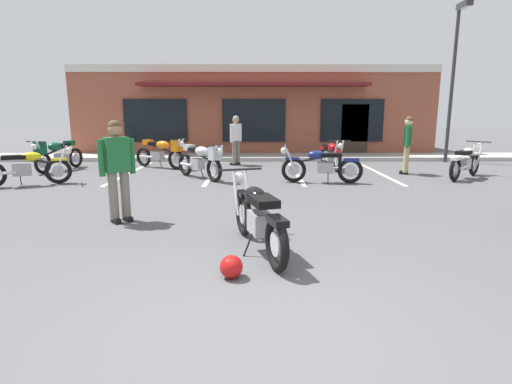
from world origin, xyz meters
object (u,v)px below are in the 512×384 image
Objects in this scene: motorcycle_red_sportbike at (57,154)px; person_in_black_shirt at (236,137)px; motorcycle_foreground_classic at (258,216)px; motorcycle_blue_standard at (26,167)px; motorcycle_black_cruiser at (321,165)px; motorcycle_cream_vintage at (331,155)px; person_by_back_row at (117,165)px; motorcycle_orange_scrambler at (162,152)px; parking_lot_lamp_post at (455,64)px; helmet_on_pavement at (231,267)px; motorcycle_green_cafe_racer at (466,161)px; person_near_building at (407,142)px; motorcycle_silver_naked at (201,160)px.

motorcycle_red_sportbike is 1.24× the size of person_in_black_shirt.
motorcycle_foreground_classic and motorcycle_blue_standard have the same top height.
motorcycle_blue_standard is at bearing -177.14° from motorcycle_black_cruiser.
motorcycle_cream_vintage is 1.26× the size of person_by_back_row.
parking_lot_lamp_post is (9.97, 1.48, 2.91)m from motorcycle_orange_scrambler.
motorcycle_red_sportbike is 7.97× the size of helmet_on_pavement.
motorcycle_blue_standard is at bearing 135.24° from person_by_back_row.
motorcycle_orange_scrambler is 0.88× the size of motorcycle_cream_vintage.
person_in_black_shirt is (-6.43, 2.83, 0.49)m from motorcycle_green_cafe_racer.
motorcycle_foreground_classic is 7.40m from motorcycle_blue_standard.
helmet_on_pavement is at bearing -72.90° from motorcycle_orange_scrambler.
person_in_black_shirt is 0.31× the size of parking_lot_lamp_post.
person_in_black_shirt reaches higher than helmet_on_pavement.
motorcycle_black_cruiser is 4.16m from motorcycle_green_cafe_racer.
person_near_building is at bearing -27.70° from motorcycle_cream_vintage.
person_by_back_row is at bearing -100.61° from motorcycle_silver_naked.
parking_lot_lamp_post is at bearing 54.81° from helmet_on_pavement.
motorcycle_green_cafe_racer is at bearing -28.47° from motorcycle_cream_vintage.
motorcycle_red_sportbike reaches higher than helmet_on_pavement.
person_in_black_shirt reaches higher than motorcycle_black_cruiser.
helmet_on_pavement is at bearing -107.50° from motorcycle_cream_vintage.
motorcycle_green_cafe_racer and motorcycle_cream_vintage have the same top height.
person_by_back_row reaches higher than motorcycle_foreground_classic.
person_near_building is (-1.36, 0.77, 0.49)m from motorcycle_green_cafe_racer.
motorcycle_silver_naked is at bearing -54.32° from motorcycle_orange_scrambler.
person_by_back_row is 3.17m from helmet_on_pavement.
person_near_building is 0.31× the size of parking_lot_lamp_post.
motorcycle_green_cafe_racer is at bearing -23.73° from person_in_black_shirt.
motorcycle_silver_naked is at bearing -153.40° from motorcycle_cream_vintage.
motorcycle_foreground_classic is at bearing -69.14° from motorcycle_orange_scrambler.
person_by_back_row is (3.83, -5.87, 0.42)m from motorcycle_red_sportbike.
motorcycle_foreground_classic is 9.52m from motorcycle_red_sportbike.
person_near_building is (7.44, -1.27, 0.42)m from motorcycle_orange_scrambler.
motorcycle_red_sportbike is 1.24× the size of person_by_back_row.
motorcycle_red_sportbike is 8.52m from motorcycle_cream_vintage.
person_near_building is at bearing 10.38° from motorcycle_blue_standard.
motorcycle_silver_naked is 2.65m from motorcycle_orange_scrambler.
person_near_building is at bearing -132.52° from parking_lot_lamp_post.
motorcycle_blue_standard is 0.37× the size of parking_lot_lamp_post.
motorcycle_black_cruiser and motorcycle_green_cafe_racer have the same top height.
motorcycle_orange_scrambler is 7.56m from person_near_building.
motorcycle_green_cafe_racer is at bearing 28.75° from person_by_back_row.
motorcycle_black_cruiser is 3.15m from person_near_building.
motorcycle_red_sportbike is at bearing 176.31° from person_near_building.
motorcycle_silver_naked is 0.93× the size of motorcycle_orange_scrambler.
person_in_black_shirt is at bearing 123.41° from motorcycle_black_cruiser.
helmet_on_pavement is (-1.99, -6.06, -0.33)m from motorcycle_black_cruiser.
motorcycle_green_cafe_racer is (11.89, -1.45, -0.07)m from motorcycle_red_sportbike.
motorcycle_green_cafe_racer is at bearing -29.61° from person_near_building.
motorcycle_orange_scrambler is 9.23m from helmet_on_pavement.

